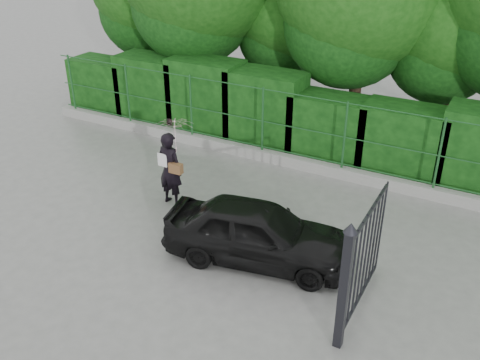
% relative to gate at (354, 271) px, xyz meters
% --- Properties ---
extents(ground, '(80.00, 80.00, 0.00)m').
position_rel_gate_xyz_m(ground, '(-4.60, 0.72, -1.19)').
color(ground, gray).
extents(kerb, '(14.00, 0.25, 0.30)m').
position_rel_gate_xyz_m(kerb, '(-4.60, 5.22, -1.04)').
color(kerb, '#9E9E99').
rests_on(kerb, ground).
extents(fence, '(14.13, 0.06, 1.80)m').
position_rel_gate_xyz_m(fence, '(-4.38, 5.22, 0.01)').
color(fence, '#1C5123').
rests_on(fence, kerb).
extents(hedge, '(14.20, 1.20, 2.29)m').
position_rel_gate_xyz_m(hedge, '(-4.61, 6.22, -0.17)').
color(hedge, black).
rests_on(hedge, ground).
extents(gate, '(0.22, 2.33, 2.36)m').
position_rel_gate_xyz_m(gate, '(0.00, 0.00, 0.00)').
color(gate, black).
rests_on(gate, ground).
extents(woman, '(0.94, 0.90, 2.14)m').
position_rel_gate_xyz_m(woman, '(-4.95, 2.09, 0.18)').
color(woman, black).
rests_on(woman, ground).
extents(car, '(3.92, 2.14, 1.27)m').
position_rel_gate_xyz_m(car, '(-2.23, 1.03, -0.55)').
color(car, black).
rests_on(car, ground).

